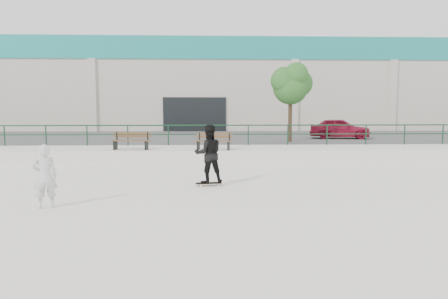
{
  "coord_description": "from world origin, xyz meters",
  "views": [
    {
      "loc": [
        0.84,
        -10.98,
        2.38
      ],
      "look_at": [
        1.4,
        2.0,
        1.13
      ],
      "focal_mm": 35.0,
      "sensor_mm": 36.0,
      "label": 1
    }
  ],
  "objects_px": {
    "red_car": "(340,128)",
    "seated_skater": "(45,176)",
    "bench_left": "(131,141)",
    "skateboard": "(209,183)",
    "tree": "(291,83)",
    "bench_right": "(214,141)",
    "standing_skater": "(209,154)"
  },
  "relations": [
    {
      "from": "standing_skater",
      "to": "red_car",
      "type": "bearing_deg",
      "value": -131.73
    },
    {
      "from": "tree",
      "to": "seated_skater",
      "type": "xyz_separation_m",
      "value": [
        -8.49,
        -13.52,
        -2.96
      ]
    },
    {
      "from": "seated_skater",
      "to": "bench_right",
      "type": "bearing_deg",
      "value": -131.27
    },
    {
      "from": "skateboard",
      "to": "seated_skater",
      "type": "bearing_deg",
      "value": -153.62
    },
    {
      "from": "bench_left",
      "to": "skateboard",
      "type": "height_order",
      "value": "bench_left"
    },
    {
      "from": "red_car",
      "to": "seated_skater",
      "type": "xyz_separation_m",
      "value": [
        -12.0,
        -15.96,
        -0.35
      ]
    },
    {
      "from": "tree",
      "to": "red_car",
      "type": "xyz_separation_m",
      "value": [
        3.51,
        2.44,
        -2.6
      ]
    },
    {
      "from": "red_car",
      "to": "skateboard",
      "type": "height_order",
      "value": "red_car"
    },
    {
      "from": "standing_skater",
      "to": "bench_left",
      "type": "bearing_deg",
      "value": -72.34
    },
    {
      "from": "tree",
      "to": "seated_skater",
      "type": "height_order",
      "value": "tree"
    },
    {
      "from": "skateboard",
      "to": "red_car",
      "type": "bearing_deg",
      "value": 48.85
    },
    {
      "from": "bench_left",
      "to": "tree",
      "type": "bearing_deg",
      "value": 34.58
    },
    {
      "from": "bench_right",
      "to": "standing_skater",
      "type": "relative_size",
      "value": 0.96
    },
    {
      "from": "bench_left",
      "to": "skateboard",
      "type": "relative_size",
      "value": 2.19
    },
    {
      "from": "bench_left",
      "to": "bench_right",
      "type": "xyz_separation_m",
      "value": [
        3.7,
        -0.24,
        -0.02
      ]
    },
    {
      "from": "seated_skater",
      "to": "bench_left",
      "type": "bearing_deg",
      "value": -109.52
    },
    {
      "from": "standing_skater",
      "to": "seated_skater",
      "type": "relative_size",
      "value": 1.16
    },
    {
      "from": "red_car",
      "to": "standing_skater",
      "type": "bearing_deg",
      "value": 160.5
    },
    {
      "from": "skateboard",
      "to": "standing_skater",
      "type": "relative_size",
      "value": 0.45
    },
    {
      "from": "bench_right",
      "to": "skateboard",
      "type": "bearing_deg",
      "value": -80.5
    },
    {
      "from": "red_car",
      "to": "seated_skater",
      "type": "relative_size",
      "value": 2.37
    },
    {
      "from": "bench_left",
      "to": "bench_right",
      "type": "relative_size",
      "value": 1.03
    },
    {
      "from": "bench_right",
      "to": "standing_skater",
      "type": "bearing_deg",
      "value": -80.5
    },
    {
      "from": "bench_right",
      "to": "seated_skater",
      "type": "relative_size",
      "value": 1.12
    },
    {
      "from": "standing_skater",
      "to": "seated_skater",
      "type": "xyz_separation_m",
      "value": [
        -3.89,
        -2.81,
        -0.22
      ]
    },
    {
      "from": "bench_left",
      "to": "skateboard",
      "type": "distance_m",
      "value": 7.41
    },
    {
      "from": "tree",
      "to": "red_car",
      "type": "distance_m",
      "value": 5.01
    },
    {
      "from": "red_car",
      "to": "tree",
      "type": "bearing_deg",
      "value": 136.93
    },
    {
      "from": "tree",
      "to": "standing_skater",
      "type": "xyz_separation_m",
      "value": [
        -4.6,
        -10.71,
        -2.74
      ]
    },
    {
      "from": "bench_left",
      "to": "standing_skater",
      "type": "height_order",
      "value": "standing_skater"
    },
    {
      "from": "skateboard",
      "to": "bench_left",
      "type": "bearing_deg",
      "value": 108.24
    },
    {
      "from": "bench_left",
      "to": "seated_skater",
      "type": "bearing_deg",
      "value": -85.84
    }
  ]
}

